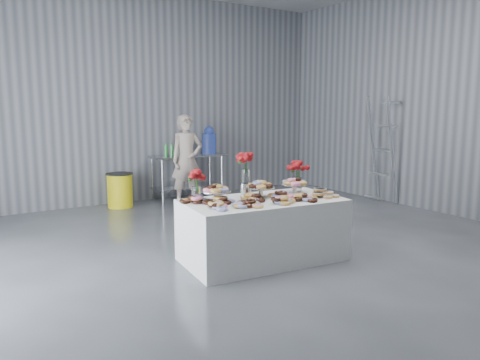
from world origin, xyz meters
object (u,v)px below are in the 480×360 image
object	(u,v)px
water_jug	(209,141)
stepladder	(382,150)
trash_barrel	(120,190)
display_table	(263,230)
person	(187,160)
prep_table	(188,169)

from	to	relation	value
water_jug	stepladder	world-z (taller)	stepladder
trash_barrel	stepladder	bearing A→B (deg)	-28.41
display_table	stepladder	distance (m)	4.22
water_jug	person	size ratio (longest dim) A/B	0.33
prep_table	stepladder	size ratio (longest dim) A/B	0.73
display_table	prep_table	bearing A→B (deg)	76.70
trash_barrel	stepladder	distance (m)	5.01
display_table	prep_table	xyz separation A→B (m)	(0.92, 3.88, 0.24)
water_jug	trash_barrel	distance (m)	2.07
water_jug	person	distance (m)	0.91
stepladder	prep_table	bearing A→B (deg)	141.48
prep_table	trash_barrel	xyz separation A→B (m)	(-1.40, -0.00, -0.30)
prep_table	water_jug	size ratio (longest dim) A/B	2.71
display_table	stepladder	size ratio (longest dim) A/B	0.93
prep_table	person	xyz separation A→B (m)	(-0.23, -0.45, 0.23)
person	trash_barrel	world-z (taller)	person
display_table	trash_barrel	distance (m)	3.91
water_jug	person	xyz separation A→B (m)	(-0.73, -0.45, -0.30)
display_table	person	world-z (taller)	person
display_table	water_jug	xyz separation A→B (m)	(1.42, 3.88, 0.77)
person	trash_barrel	xyz separation A→B (m)	(-1.17, 0.45, -0.53)
display_table	person	distance (m)	3.53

